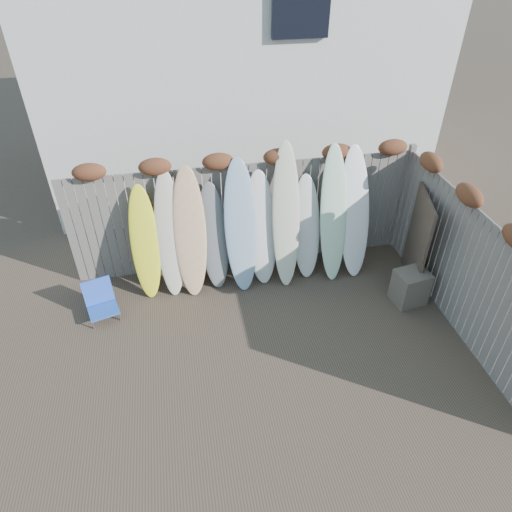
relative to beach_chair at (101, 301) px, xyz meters
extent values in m
plane|color=#493A2D|center=(2.51, -1.43, -0.29)|extent=(80.00, 80.00, 0.00)
cube|color=slate|center=(2.51, 0.97, 0.71)|extent=(6.00, 0.10, 2.00)
cube|color=slate|center=(5.51, 0.97, 0.76)|extent=(0.10, 0.10, 2.10)
ellipsoid|color=brown|center=(0.11, 0.93, 1.81)|extent=(0.52, 0.28, 0.28)
ellipsoid|color=brown|center=(1.11, 0.93, 1.81)|extent=(0.52, 0.28, 0.28)
ellipsoid|color=brown|center=(2.11, 0.93, 1.81)|extent=(0.52, 0.28, 0.28)
ellipsoid|color=brown|center=(3.11, 0.93, 1.81)|extent=(0.52, 0.28, 0.28)
ellipsoid|color=brown|center=(4.11, 0.93, 1.81)|extent=(0.52, 0.28, 0.28)
ellipsoid|color=brown|center=(5.11, 0.93, 1.81)|extent=(0.52, 0.28, 0.28)
cube|color=slate|center=(5.51, -1.23, 0.71)|extent=(0.10, 4.40, 2.00)
ellipsoid|color=brown|center=(5.47, -0.83, 1.81)|extent=(0.28, 0.56, 0.28)
ellipsoid|color=brown|center=(5.47, 0.27, 1.81)|extent=(0.28, 0.56, 0.28)
cube|color=silver|center=(3.01, 5.07, 2.71)|extent=(8.00, 5.00, 6.00)
cube|color=blue|center=(0.03, -0.11, -0.11)|extent=(0.55, 0.51, 0.03)
cube|color=blue|center=(-0.03, 0.11, 0.12)|extent=(0.48, 0.26, 0.42)
cylinder|color=#B3B4BB|center=(-0.13, -0.33, -0.20)|extent=(0.03, 0.03, 0.17)
cylinder|color=silver|center=(-0.22, 0.00, -0.20)|extent=(0.03, 0.03, 0.17)
cylinder|color=#B8B7BF|center=(0.28, -0.21, -0.20)|extent=(0.03, 0.03, 0.17)
cylinder|color=silver|center=(0.19, 0.12, -0.20)|extent=(0.03, 0.03, 0.17)
cube|color=#4F423B|center=(5.06, -0.64, 0.01)|extent=(0.57, 0.50, 0.60)
cube|color=#493E2C|center=(5.32, -0.13, 0.56)|extent=(0.35, 1.09, 1.68)
ellipsoid|color=#FFF626|center=(0.79, 0.54, 0.66)|extent=(0.49, 0.69, 1.89)
ellipsoid|color=beige|center=(1.21, 0.55, 0.76)|extent=(0.52, 0.77, 2.08)
ellipsoid|color=#E4AB68|center=(1.54, 0.50, 0.79)|extent=(0.61, 0.81, 2.15)
ellipsoid|color=slate|center=(1.94, 0.57, 0.62)|extent=(0.50, 0.66, 1.81)
ellipsoid|color=#92B1CC|center=(2.39, 0.49, 0.82)|extent=(0.58, 0.80, 2.21)
ellipsoid|color=silver|center=(2.76, 0.56, 0.69)|extent=(0.54, 0.70, 1.94)
ellipsoid|color=beige|center=(3.17, 0.50, 0.92)|extent=(0.55, 0.89, 2.41)
ellipsoid|color=silver|center=(3.56, 0.56, 0.62)|extent=(0.51, 0.66, 1.80)
ellipsoid|color=silver|center=(4.00, 0.48, 0.87)|extent=(0.53, 0.85, 2.31)
ellipsoid|color=white|center=(4.39, 0.50, 0.84)|extent=(0.57, 0.81, 2.26)
camera|label=1|loc=(1.44, -5.84, 4.98)|focal=32.00mm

